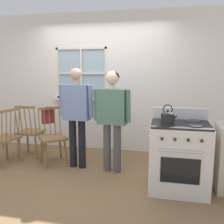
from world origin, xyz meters
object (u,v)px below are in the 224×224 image
object	(u,v)px
person_elderly_left	(77,109)
person_teen_center	(112,111)
stove	(179,156)
potted_plant	(86,95)
chair_center_cluster	(30,132)
chair_by_window	(53,138)
chair_near_wall	(5,139)
kettle	(168,117)
handbag	(48,116)

from	to	relation	value
person_elderly_left	person_teen_center	world-z (taller)	person_elderly_left
person_elderly_left	stove	world-z (taller)	person_elderly_left
person_elderly_left	potted_plant	size ratio (longest dim) A/B	5.53
chair_center_cluster	chair_by_window	bearing A→B (deg)	153.63
chair_near_wall	person_teen_center	size ratio (longest dim) A/B	0.61
kettle	chair_center_cluster	bearing A→B (deg)	159.71
person_teen_center	potted_plant	distance (m)	1.26
chair_by_window	chair_near_wall	bearing A→B (deg)	154.71
chair_by_window	stove	size ratio (longest dim) A/B	0.90
chair_near_wall	person_elderly_left	world-z (taller)	person_elderly_left
person_teen_center	potted_plant	world-z (taller)	person_teen_center
chair_by_window	chair_center_cluster	xyz separation A→B (m)	(-0.57, 0.26, 0.00)
person_teen_center	stove	world-z (taller)	person_teen_center
person_elderly_left	potted_plant	distance (m)	0.98
chair_near_wall	handbag	bearing A→B (deg)	135.65
chair_by_window	kettle	xyz separation A→B (m)	(1.91, -0.66, 0.57)
kettle	handbag	bearing A→B (deg)	157.94
person_elderly_left	stove	size ratio (longest dim) A/B	1.51
person_elderly_left	person_teen_center	bearing A→B (deg)	-0.33
chair_center_cluster	person_elderly_left	bearing A→B (deg)	160.76
potted_plant	handbag	size ratio (longest dim) A/B	0.96
chair_center_cluster	person_teen_center	xyz separation A→B (m)	(1.64, -0.37, 0.52)
chair_near_wall	stove	xyz separation A→B (m)	(2.84, -0.32, 0.02)
person_elderly_left	handbag	distance (m)	0.70
potted_plant	person_teen_center	bearing A→B (deg)	-53.19
person_teen_center	stove	xyz separation A→B (m)	(1.00, -0.41, -0.50)
chair_center_cluster	chair_near_wall	bearing A→B (deg)	64.79
handbag	person_elderly_left	bearing A→B (deg)	-21.49
handbag	stove	bearing A→B (deg)	-17.50
chair_by_window	handbag	distance (m)	0.42
chair_near_wall	potted_plant	distance (m)	1.68
person_teen_center	chair_center_cluster	bearing A→B (deg)	174.41
chair_by_window	potted_plant	distance (m)	1.15
stove	potted_plant	bearing A→B (deg)	141.20
kettle	potted_plant	bearing A→B (deg)	135.76
person_elderly_left	person_teen_center	size ratio (longest dim) A/B	1.02
chair_near_wall	potted_plant	xyz separation A→B (m)	(1.09, 1.09, 0.65)
chair_near_wall	handbag	size ratio (longest dim) A/B	3.18
chair_by_window	person_elderly_left	xyz separation A→B (m)	(0.47, -0.07, 0.53)
stove	kettle	xyz separation A→B (m)	(-0.17, -0.13, 0.55)
person_elderly_left	handbag	world-z (taller)	person_elderly_left
stove	kettle	size ratio (longest dim) A/B	4.39
person_teen_center	chair_by_window	bearing A→B (deg)	-178.90
person_elderly_left	potted_plant	world-z (taller)	person_elderly_left
chair_center_cluster	person_teen_center	size ratio (longest dim) A/B	0.61
kettle	potted_plant	distance (m)	2.21
chair_center_cluster	handbag	world-z (taller)	same
chair_by_window	chair_near_wall	distance (m)	0.79
stove	handbag	size ratio (longest dim) A/B	3.53
chair_center_cluster	person_teen_center	distance (m)	1.76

